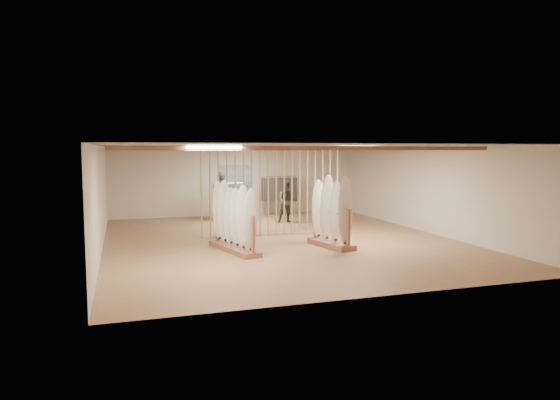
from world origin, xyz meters
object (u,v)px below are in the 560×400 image
object	(u,v)px
shopper_b	(287,199)
rack_right	(331,224)
rack_left	(234,229)
shopper_a	(222,193)
clothing_rack_a	(231,195)
clothing_rack_b	(279,189)

from	to	relation	value
shopper_b	rack_right	bearing A→B (deg)	-83.19
rack_left	shopper_a	xyz separation A→B (m)	(0.80, 5.79, 0.45)
rack_right	clothing_rack_a	size ratio (longest dim) A/B	1.30
clothing_rack_b	shopper_a	xyz separation A→B (m)	(-2.54, -0.80, -0.00)
clothing_rack_b	shopper_a	bearing A→B (deg)	-164.99
clothing_rack_a	shopper_b	distance (m)	2.24
rack_left	clothing_rack_b	distance (m)	7.40
shopper_b	clothing_rack_b	bearing A→B (deg)	90.20
rack_left	clothing_rack_a	bearing A→B (deg)	64.59
clothing_rack_b	clothing_rack_a	bearing A→B (deg)	-161.80
rack_right	clothing_rack_b	world-z (taller)	rack_right
shopper_a	rack_left	bearing A→B (deg)	117.17
rack_right	clothing_rack_b	bearing A→B (deg)	71.98
clothing_rack_a	clothing_rack_b	distance (m)	2.35
rack_left	rack_right	bearing A→B (deg)	-18.28
clothing_rack_a	clothing_rack_b	size ratio (longest dim) A/B	0.89
rack_right	clothing_rack_a	world-z (taller)	rack_right
rack_right	shopper_a	world-z (taller)	shopper_a
clothing_rack_a	shopper_a	distance (m)	0.36
rack_left	shopper_a	distance (m)	5.86
rack_left	clothing_rack_b	world-z (taller)	rack_left
clothing_rack_b	shopper_b	bearing A→B (deg)	-102.41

